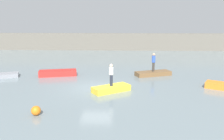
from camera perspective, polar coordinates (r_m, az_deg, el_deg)
ground_plane at (r=18.43m, az=-3.85°, el=-4.36°), size 120.00×120.00×0.00m
embankment_wall at (r=41.91m, az=-0.30°, el=6.92°), size 80.00×1.20×2.99m
rowboat_red at (r=22.92m, az=-13.07°, el=-0.70°), size 3.66×1.92×0.54m
rowboat_yellow at (r=17.39m, az=-0.18°, el=-4.58°), size 2.97×2.50×0.44m
rowboat_brown at (r=22.77m, az=10.01°, el=-0.83°), size 3.60×2.28×0.41m
person_white_shirt at (r=17.10m, az=-0.19°, el=-0.92°), size 0.32×0.32×1.65m
person_blue_shirt at (r=22.54m, az=10.12°, el=2.13°), size 0.32×0.32×1.76m
mooring_buoy at (r=13.83m, az=-18.07°, el=-9.40°), size 0.54×0.54×0.54m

